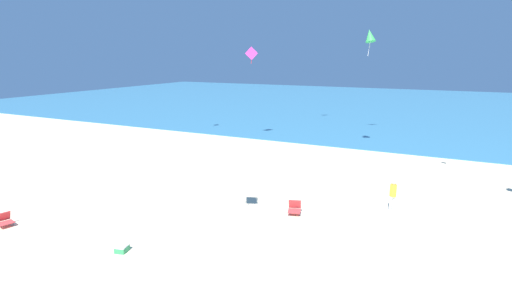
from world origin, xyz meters
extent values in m
plane|color=beige|center=(0.00, 10.00, 0.00)|extent=(120.00, 120.00, 0.00)
cube|color=teal|center=(0.00, 54.49, 0.03)|extent=(120.00, 60.00, 0.05)
cube|color=#D13D3D|center=(0.53, 10.63, 0.17)|extent=(0.69, 0.69, 0.03)
cube|color=#D13D3D|center=(0.44, 10.91, 0.39)|extent=(0.58, 0.33, 0.44)
cylinder|color=#B7B7BC|center=(0.84, 10.55, 0.09)|extent=(0.02, 0.02, 0.17)
cylinder|color=#B7B7BC|center=(0.31, 10.39, 0.09)|extent=(0.02, 0.02, 0.17)
cube|color=#D13D3D|center=(-9.71, 4.13, 0.18)|extent=(0.61, 0.68, 0.03)
cube|color=#D13D3D|center=(-9.97, 4.19, 0.38)|extent=(0.36, 0.62, 0.41)
cylinder|color=#B7B7BC|center=(-9.50, 4.37, 0.09)|extent=(0.02, 0.02, 0.18)
cube|color=#339956|center=(-3.84, 4.67, 0.10)|extent=(0.48, 0.53, 0.21)
cube|color=white|center=(-3.84, 4.67, 0.23)|extent=(0.49, 0.54, 0.04)
cylinder|color=white|center=(4.42, 13.04, 0.36)|extent=(0.13, 0.13, 0.72)
cylinder|color=white|center=(4.30, 12.94, 0.36)|extent=(0.13, 0.13, 0.72)
cylinder|color=yellow|center=(4.36, 12.99, 1.00)|extent=(0.41, 0.41, 0.54)
sphere|color=beige|center=(4.36, 12.99, 1.36)|extent=(0.20, 0.20, 0.20)
cone|color=green|center=(0.80, 23.99, 8.23)|extent=(1.14, 1.10, 1.00)
cylinder|color=white|center=(0.80, 23.99, 7.37)|extent=(0.18, 0.15, 1.01)
cube|color=#DB3DA8|center=(-8.26, 23.79, 7.08)|extent=(0.83, 0.69, 1.04)
cylinder|color=red|center=(-8.26, 23.79, 6.49)|extent=(0.10, 0.10, 0.44)
camera|label=1|loc=(6.24, -4.82, 6.88)|focal=27.64mm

